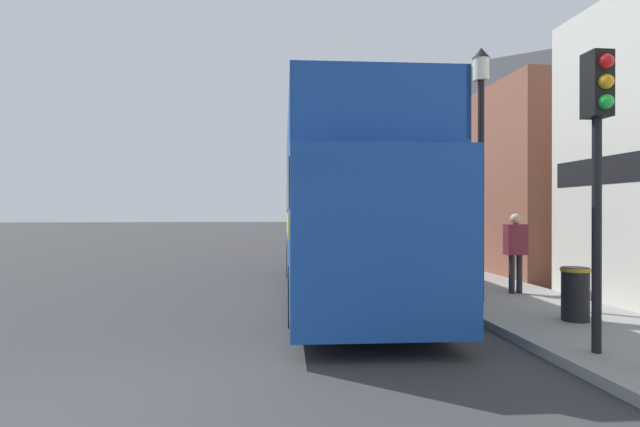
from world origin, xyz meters
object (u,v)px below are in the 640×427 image
at_px(traffic_signal, 598,133).
at_px(litter_bin, 575,292).
at_px(tour_bus, 341,217).
at_px(lamp_post_nearest, 481,128).
at_px(pedestrian_third, 516,245).
at_px(lamp_post_second, 371,169).
at_px(parked_car_ahead_of_bus, 329,243).

relative_size(traffic_signal, litter_bin, 4.35).
distance_m(tour_bus, traffic_signal, 6.29).
bearing_deg(litter_bin, traffic_signal, -116.44).
xyz_separation_m(traffic_signal, lamp_post_nearest, (0.11, 3.73, 0.68)).
height_order(traffic_signal, litter_bin, traffic_signal).
xyz_separation_m(pedestrian_third, lamp_post_second, (-1.32, 8.95, 2.48)).
relative_size(tour_bus, litter_bin, 11.96).
bearing_deg(tour_bus, pedestrian_third, -13.05).
height_order(parked_car_ahead_of_bus, lamp_post_nearest, lamp_post_nearest).
bearing_deg(traffic_signal, parked_car_ahead_of_bus, 96.84).
xyz_separation_m(pedestrian_third, litter_bin, (-0.42, -2.78, -0.60)).
height_order(tour_bus, litter_bin, tour_bus).
bearing_deg(pedestrian_third, litter_bin, -98.55).
height_order(tour_bus, traffic_signal, traffic_signal).
relative_size(traffic_signal, lamp_post_second, 0.75).
distance_m(tour_bus, lamp_post_nearest, 3.72).
bearing_deg(pedestrian_third, lamp_post_second, 98.42).
bearing_deg(tour_bus, lamp_post_second, 75.06).
bearing_deg(lamp_post_nearest, tour_bus, 143.19).
bearing_deg(lamp_post_nearest, pedestrian_third, 35.92).
distance_m(pedestrian_third, lamp_post_second, 9.38).
height_order(lamp_post_nearest, litter_bin, lamp_post_nearest).
bearing_deg(lamp_post_second, litter_bin, -85.58).
distance_m(traffic_signal, litter_bin, 3.14).
relative_size(parked_car_ahead_of_bus, lamp_post_second, 0.83).
relative_size(lamp_post_nearest, lamp_post_second, 0.99).
xyz_separation_m(parked_car_ahead_of_bus, lamp_post_second, (1.67, -0.29, 2.98)).
xyz_separation_m(parked_car_ahead_of_bus, pedestrian_third, (2.99, -9.25, 0.50)).
height_order(parked_car_ahead_of_bus, pedestrian_third, pedestrian_third).
xyz_separation_m(tour_bus, parked_car_ahead_of_bus, (0.82, 8.19, -1.13)).
relative_size(tour_bus, lamp_post_nearest, 2.07).
distance_m(parked_car_ahead_of_bus, litter_bin, 12.30).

